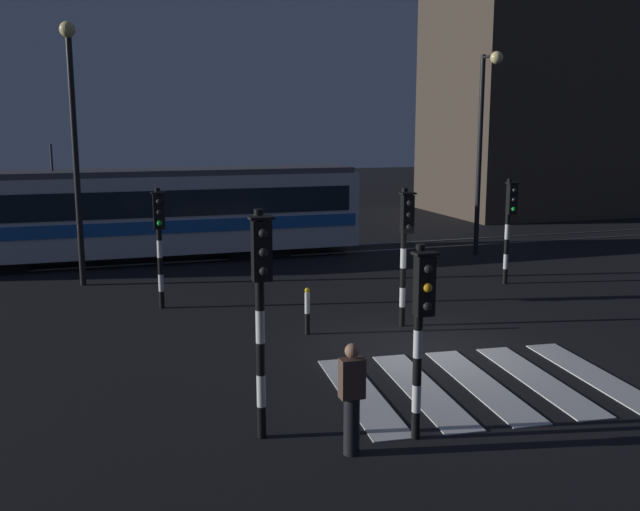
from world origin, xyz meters
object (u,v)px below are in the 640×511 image
traffic_light_corner_near_left (261,291)px  traffic_light_kerb_mid_left (421,314)px  traffic_light_median_centre (405,237)px  tram (129,213)px  traffic_light_corner_far_right (510,215)px  street_lamp_trackside_right (484,129)px  bollard_island_edge (307,311)px  traffic_light_corner_far_left (159,230)px  street_lamp_trackside_left (74,125)px  pedestrian_waiting_at_kerb (352,398)px

traffic_light_corner_near_left → traffic_light_kerb_mid_left: 2.43m
traffic_light_median_centre → tram: size_ratio=0.20×
traffic_light_corner_far_right → traffic_light_median_centre: bearing=-146.1°
traffic_light_corner_far_right → traffic_light_kerb_mid_left: bearing=-128.7°
street_lamp_trackside_right → bollard_island_edge: street_lamp_trackside_right is taller
traffic_light_corner_far_left → bollard_island_edge: 4.78m
traffic_light_corner_far_left → tram: bearing=92.9°
street_lamp_trackside_left → bollard_island_edge: size_ratio=6.84×
traffic_light_corner_far_left → pedestrian_waiting_at_kerb: 9.76m
bollard_island_edge → tram: bearing=107.6°
traffic_light_corner_far_right → traffic_light_corner_far_left: bearing=178.8°
traffic_light_kerb_mid_left → tram: bearing=101.3°
traffic_light_corner_near_left → pedestrian_waiting_at_kerb: traffic_light_corner_near_left is taller
traffic_light_corner_near_left → street_lamp_trackside_right: bearing=48.9°
traffic_light_corner_near_left → tram: (-1.02, 15.71, -0.62)m
traffic_light_corner_near_left → tram: 15.76m
traffic_light_corner_far_left → traffic_light_median_centre: traffic_light_median_centre is taller
street_lamp_trackside_right → tram: (-12.37, 2.72, -2.86)m
traffic_light_median_centre → traffic_light_corner_far_left: bearing=146.6°
traffic_light_kerb_mid_left → street_lamp_trackside_right: (9.08, 13.77, 2.59)m
traffic_light_corner_near_left → traffic_light_kerb_mid_left: traffic_light_corner_near_left is taller
traffic_light_kerb_mid_left → tram: 16.82m
tram → pedestrian_waiting_at_kerb: size_ratio=9.64×
traffic_light_corner_far_left → street_lamp_trackside_right: 13.03m
tram → bollard_island_edge: size_ratio=14.85×
traffic_light_corner_near_left → traffic_light_median_centre: bearing=47.3°
street_lamp_trackside_left → traffic_light_corner_far_right: bearing=-16.4°
traffic_light_median_centre → street_lamp_trackside_right: 10.61m
traffic_light_corner_far_left → bollard_island_edge: (2.98, -3.41, -1.55)m
traffic_light_kerb_mid_left → pedestrian_waiting_at_kerb: (-1.14, -0.11, -1.15)m
traffic_light_corner_far_left → traffic_light_corner_near_left: traffic_light_corner_near_left is taller
traffic_light_median_centre → street_lamp_trackside_right: street_lamp_trackside_right is taller
traffic_light_corner_far_left → street_lamp_trackside_left: bearing=120.3°
traffic_light_corner_near_left → bollard_island_edge: bearing=66.1°
traffic_light_median_centre → traffic_light_corner_near_left: 6.93m
traffic_light_kerb_mid_left → street_lamp_trackside_right: bearing=56.6°
pedestrian_waiting_at_kerb → bollard_island_edge: bearing=79.1°
traffic_light_corner_far_right → street_lamp_trackside_right: bearing=69.5°
street_lamp_trackside_left → pedestrian_waiting_at_kerb: street_lamp_trackside_left is taller
traffic_light_kerb_mid_left → traffic_light_corner_far_right: (7.36, 9.19, 0.09)m
street_lamp_trackside_right → traffic_light_corner_far_right: bearing=-110.5°
tram → pedestrian_waiting_at_kerb: 16.76m
traffic_light_median_centre → tram: tram is taller
traffic_light_kerb_mid_left → street_lamp_trackside_right: 16.70m
traffic_light_corner_near_left → bollard_island_edge: traffic_light_corner_near_left is taller
traffic_light_corner_far_left → traffic_light_corner_near_left: bearing=-85.6°
traffic_light_corner_far_left → traffic_light_kerb_mid_left: 9.86m
traffic_light_corner_far_left → pedestrian_waiting_at_kerb: size_ratio=1.87×
traffic_light_corner_far_right → tram: size_ratio=0.19×
traffic_light_median_centre → street_lamp_trackside_right: bearing=49.9°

